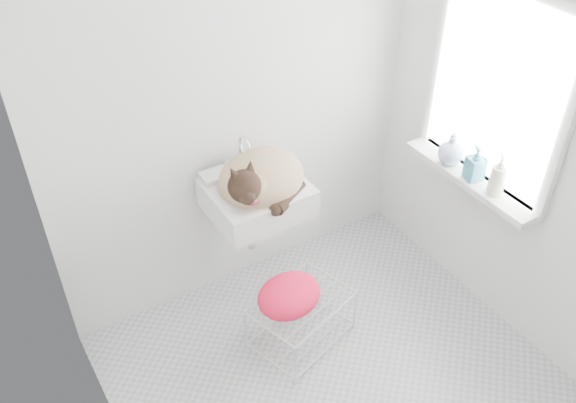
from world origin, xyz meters
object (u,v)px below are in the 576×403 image
cat (260,180)px  bottle_c (449,162)px  bottle_b (472,178)px  wire_rack (301,321)px  sink (257,185)px  bottle_a (494,193)px

cat → bottle_c: bearing=-32.4°
bottle_b → bottle_c: (0.00, 0.18, 0.00)m
wire_rack → bottle_c: size_ratio=2.80×
cat → bottle_b: bearing=-41.0°
cat → bottle_b: cat is taller
cat → bottle_b: 1.16m
wire_rack → bottle_c: 1.23m
wire_rack → sink: bearing=93.8°
wire_rack → bottle_b: bottle_b is taller
wire_rack → bottle_b: (1.01, -0.15, 0.70)m
wire_rack → bottle_b: 1.23m
cat → wire_rack: cat is taller
wire_rack → bottle_b: size_ratio=2.63×
sink → wire_rack: bearing=-86.2°
bottle_b → bottle_c: bottle_b is taller
cat → bottle_b: (1.02, -0.55, -0.04)m
sink → bottle_a: 1.26m
sink → bottle_a: size_ratio=2.68×
bottle_a → wire_rack: bearing=163.2°
bottle_a → cat: bearing=145.5°
bottle_a → sink: bearing=145.0°
bottle_a → bottle_b: bearing=90.0°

